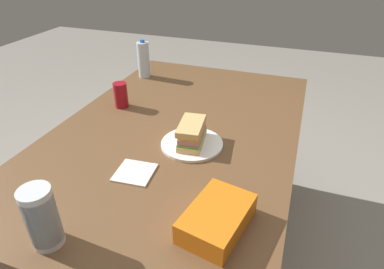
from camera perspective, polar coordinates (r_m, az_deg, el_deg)
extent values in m
plane|color=gray|center=(1.91, -2.07, -18.54)|extent=(8.00, 8.00, 0.00)
cube|color=brown|center=(1.44, -2.61, 0.38)|extent=(1.58, 1.02, 0.04)
cylinder|color=brown|center=(2.16, 15.49, -0.93)|extent=(0.07, 0.07, 0.70)
cylinder|color=brown|center=(2.34, -5.72, 2.80)|extent=(0.07, 0.07, 0.70)
cylinder|color=white|center=(1.31, 0.00, -1.64)|extent=(0.25, 0.25, 0.01)
cube|color=#DBB26B|center=(1.30, 0.00, -0.98)|extent=(0.18, 0.11, 0.02)
cube|color=#599E3F|center=(1.29, 0.00, -0.38)|extent=(0.17, 0.11, 0.01)
cube|color=#C6727A|center=(1.28, 0.00, 0.15)|extent=(0.17, 0.10, 0.02)
cube|color=yellow|center=(1.28, 0.00, 0.65)|extent=(0.16, 0.10, 0.01)
cube|color=#DBB26B|center=(1.28, -0.15, 1.52)|extent=(0.18, 0.11, 0.02)
cylinder|color=maroon|center=(1.63, -12.33, 6.75)|extent=(0.07, 0.07, 0.12)
cube|color=orange|center=(0.96, 4.40, -14.37)|extent=(0.25, 0.19, 0.07)
cylinder|color=silver|center=(1.97, -8.45, 12.76)|extent=(0.07, 0.07, 0.20)
cylinder|color=blue|center=(1.94, -8.71, 15.83)|extent=(0.03, 0.03, 0.02)
cylinder|color=silver|center=(0.99, -24.15, -14.94)|extent=(0.08, 0.08, 0.09)
cylinder|color=silver|center=(0.98, -24.39, -14.20)|extent=(0.08, 0.08, 0.09)
cylinder|color=silver|center=(0.97, -24.62, -13.44)|extent=(0.08, 0.08, 0.09)
cylinder|color=silver|center=(0.95, -24.86, -12.66)|extent=(0.08, 0.08, 0.09)
cylinder|color=silver|center=(0.94, -25.11, -11.86)|extent=(0.08, 0.08, 0.09)
cylinder|color=silver|center=(0.93, -25.36, -11.04)|extent=(0.08, 0.08, 0.09)
cube|color=white|center=(1.18, -9.97, -6.54)|extent=(0.14, 0.14, 0.01)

